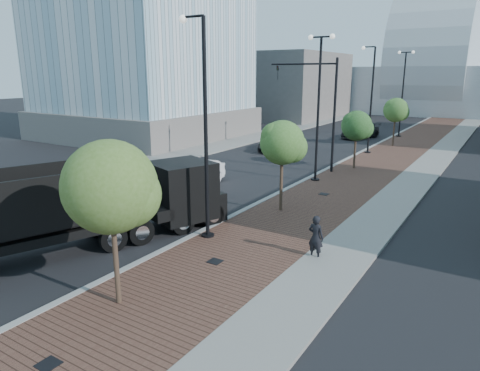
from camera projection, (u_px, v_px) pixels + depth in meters
The scene contains 24 objects.
sidewalk at pixel (415, 147), 41.91m from camera, with size 7.00×140.00×0.12m, color #4C2D23.
concrete_strip at pixel (445, 149), 40.52m from camera, with size 2.40×140.00×0.13m, color slate.
curb at pixel (379, 143), 43.71m from camera, with size 0.30×140.00×0.14m, color gray.
west_sidewalk at pixel (266, 134), 50.40m from camera, with size 4.00×140.00×0.12m, color slate.
dump_truck at pixel (113, 208), 18.21m from camera, with size 7.06×13.44×3.49m.
white_sedan at pixel (196, 175), 26.96m from camera, with size 1.76×5.06×1.67m, color white.
dark_car_mid at pixel (275, 143), 39.96m from camera, with size 2.28×4.95×1.38m, color black.
dark_car_far at pixel (361, 131), 47.57m from camera, with size 2.15×5.30×1.54m, color black.
pedestrian at pixel (316, 237), 16.58m from camera, with size 0.64×0.42×1.75m, color black.
streetlight_1 at pixel (204, 139), 17.80m from camera, with size 1.44×0.56×9.21m.
streetlight_2 at pixel (318, 108), 27.45m from camera, with size 1.72×0.56×9.28m.
streetlight_3 at pixel (370, 104), 37.47m from camera, with size 1.44×0.56×9.21m.
streetlight_4 at pixel (402, 93), 47.12m from camera, with size 1.72×0.56×9.28m.
traffic_mast at pixel (323, 102), 30.33m from camera, with size 5.09×0.20×8.00m.
tree_0 at pixel (112, 187), 12.44m from camera, with size 2.75×2.75×5.19m.
tree_1 at pixel (283, 143), 21.51m from camera, with size 2.30×2.23×4.74m.
tree_2 at pixel (357, 126), 31.43m from camera, with size 2.27×2.20×4.37m.
tree_3 at pixel (396, 110), 41.19m from camera, with size 2.36×2.30×4.71m.
tower_podium at pixel (147, 123), 49.14m from camera, with size 19.00×19.00×3.00m, color slate.
convention_center at pixel (435, 78), 80.12m from camera, with size 50.00×30.00×50.00m.
commercial_block_nw at pixel (288, 86), 69.15m from camera, with size 14.00×20.00×10.00m, color #605A56.
utility_cover_0 at pixel (48, 364), 10.50m from camera, with size 0.50×0.50×0.02m, color black.
utility_cover_1 at pixel (215, 261), 16.24m from camera, with size 0.50×0.50×0.02m, color black.
utility_cover_2 at pixel (324, 194), 25.25m from camera, with size 0.50×0.50×0.02m, color black.
Camera 1 is at (11.17, -4.20, 6.99)m, focal length 32.37 mm.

